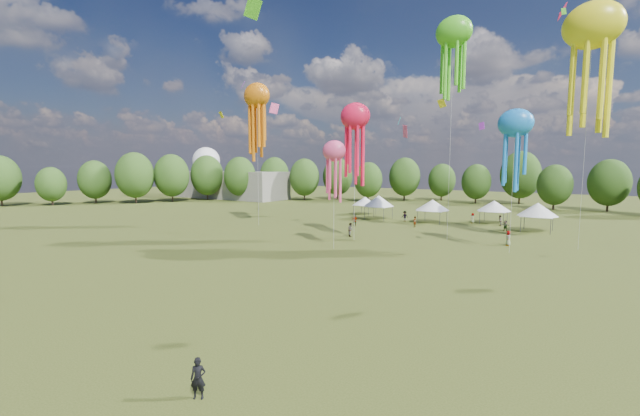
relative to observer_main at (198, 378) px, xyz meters
The scene contains 10 objects.
ground 7.15m from the observer_main, 158.43° to the left, with size 300.00×300.00×0.00m, color #384416.
observer_main is the anchor object (origin of this frame).
spectator_near 39.07m from the observer_main, 110.48° to the left, with size 0.92×0.72×1.89m, color gray.
spectators_far 52.57m from the observer_main, 95.44° to the left, with size 23.99×18.68×1.82m.
festival_tents 57.87m from the observer_main, 97.91° to the left, with size 35.63×11.15×4.33m.
show_kites 44.02m from the observer_main, 93.65° to the left, with size 48.49×18.30×27.99m.
small_kites 54.15m from the observer_main, 98.63° to the left, with size 76.61×54.49×43.69m.
treeline 66.21m from the observer_main, 99.13° to the left, with size 201.57×95.24×13.43m.
hangar 108.42m from the observer_main, 136.49° to the left, with size 40.00×12.00×8.00m, color gray.
radome 124.63m from the observer_main, 139.57° to the left, with size 9.00×9.00×16.00m.
Camera 1 is at (19.38, -12.65, 9.46)m, focal length 22.40 mm.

